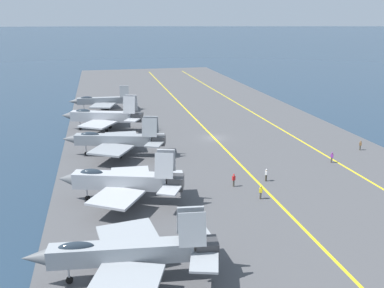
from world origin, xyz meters
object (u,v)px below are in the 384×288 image
at_px(parked_jet_fifth, 103,101).
at_px(crew_yellow_vest, 261,192).
at_px(parked_jet_nearest, 127,252).
at_px(crew_white_vest, 266,174).
at_px(crew_brown_vest, 360,145).
at_px(parked_jet_fourth, 103,116).
at_px(parked_jet_third, 116,140).
at_px(crew_purple_vest, 332,157).
at_px(parked_jet_second, 123,181).
at_px(crew_red_vest, 234,180).

xyz_separation_m(parked_jet_fifth, crew_yellow_vest, (-54.88, -17.83, -1.48)).
relative_size(parked_jet_nearest, crew_white_vest, 9.23).
relative_size(crew_yellow_vest, crew_brown_vest, 1.05).
bearing_deg(parked_jet_nearest, parked_jet_fourth, 1.15).
height_order(parked_jet_third, crew_purple_vest, parked_jet_third).
relative_size(parked_jet_second, crew_purple_vest, 9.19).
bearing_deg(parked_jet_nearest, parked_jet_third, -1.22).
bearing_deg(crew_purple_vest, crew_red_vest, 107.13).
bearing_deg(parked_jet_third, crew_yellow_vest, -141.29).
relative_size(parked_jet_second, crew_brown_vest, 9.37).
height_order(parked_jet_fourth, crew_brown_vest, parked_jet_fourth).
bearing_deg(parked_jet_nearest, crew_purple_vest, -55.61).
distance_m(crew_red_vest, crew_yellow_vest, 4.85).
relative_size(crew_red_vest, crew_brown_vest, 1.08).
bearing_deg(crew_yellow_vest, parked_jet_nearest, 126.29).
bearing_deg(parked_jet_fifth, parked_jet_fourth, 178.94).
bearing_deg(parked_jet_fourth, crew_purple_vest, -128.67).
xyz_separation_m(parked_jet_nearest, crew_brown_vest, (26.96, -40.87, -1.73)).
distance_m(parked_jet_fifth, crew_red_vest, 52.90).
height_order(parked_jet_second, parked_jet_fourth, parked_jet_fourth).
xyz_separation_m(parked_jet_fourth, crew_white_vest, (-31.73, -21.07, -1.82)).
relative_size(parked_jet_fourth, crew_brown_vest, 9.96).
height_order(parked_jet_second, crew_red_vest, parked_jet_second).
height_order(parked_jet_second, crew_white_vest, parked_jet_second).
relative_size(parked_jet_second, parked_jet_fifth, 1.02).
height_order(crew_red_vest, crew_brown_vest, crew_red_vest).
distance_m(crew_red_vest, crew_white_vest, 4.98).
bearing_deg(parked_jet_fourth, crew_white_vest, -146.42).
height_order(crew_white_vest, crew_purple_vest, crew_white_vest).
bearing_deg(crew_yellow_vest, parked_jet_fifth, 17.99).
relative_size(parked_jet_nearest, parked_jet_fifth, 1.08).
height_order(parked_jet_nearest, parked_jet_fourth, parked_jet_fourth).
distance_m(parked_jet_nearest, parked_jet_third, 33.14).
relative_size(parked_jet_third, crew_yellow_vest, 9.62).
bearing_deg(parked_jet_fourth, parked_jet_second, -177.25).
relative_size(parked_jet_third, crew_white_vest, 9.43).
xyz_separation_m(crew_yellow_vest, crew_purple_vest, (9.86, -15.66, -0.03)).
bearing_deg(crew_purple_vest, crew_yellow_vest, 122.20).
bearing_deg(parked_jet_third, crew_red_vest, -138.13).
height_order(parked_jet_fourth, crew_red_vest, parked_jet_fourth).
bearing_deg(crew_brown_vest, parked_jet_nearest, 123.41).
bearing_deg(crew_white_vest, crew_red_vest, 99.04).
height_order(parked_jet_second, crew_brown_vest, parked_jet_second).
height_order(parked_jet_third, crew_yellow_vest, parked_jet_third).
height_order(parked_jet_third, crew_brown_vest, parked_jet_third).
height_order(parked_jet_fifth, crew_purple_vest, parked_jet_fifth).
relative_size(crew_yellow_vest, crew_white_vest, 0.98).
xyz_separation_m(parked_jet_nearest, crew_yellow_vest, (12.60, -17.16, -1.68)).
xyz_separation_m(parked_jet_second, crew_brown_vest, (11.35, -40.24, -1.82)).
distance_m(parked_jet_nearest, crew_red_vest, 22.84).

